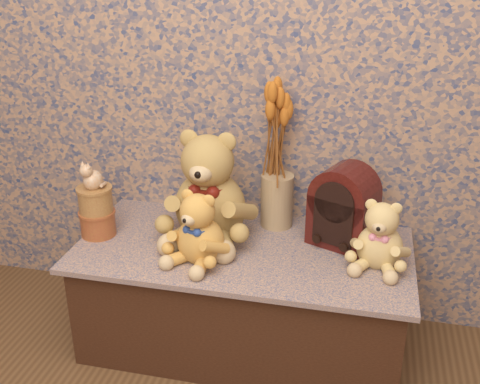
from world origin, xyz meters
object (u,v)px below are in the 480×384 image
object	(u,v)px
teddy_small	(381,231)
cat_figurine	(92,174)
teddy_large	(210,180)
cathedral_radio	(344,205)
ceramic_vase	(277,200)
teddy_medium	(200,223)
biscuit_tin_lower	(98,223)

from	to	relation	value
teddy_small	cat_figurine	bearing A→B (deg)	-169.46
teddy_large	cathedral_radio	distance (m)	0.50
teddy_large	ceramic_vase	bearing A→B (deg)	31.22
teddy_large	teddy_medium	world-z (taller)	teddy_large
teddy_medium	cathedral_radio	distance (m)	0.53
ceramic_vase	biscuit_tin_lower	bearing A→B (deg)	-160.16
cathedral_radio	biscuit_tin_lower	size ratio (longest dim) A/B	2.33
cathedral_radio	biscuit_tin_lower	xyz separation A→B (m)	(-0.90, -0.14, -0.10)
teddy_medium	biscuit_tin_lower	size ratio (longest dim) A/B	2.13
cathedral_radio	teddy_large	bearing A→B (deg)	-152.55
teddy_small	biscuit_tin_lower	bearing A→B (deg)	-169.46
teddy_small	cathedral_radio	bearing A→B (deg)	146.18
teddy_medium	ceramic_vase	distance (m)	0.39
ceramic_vase	cathedral_radio	bearing A→B (deg)	-19.48
teddy_large	teddy_medium	distance (m)	0.21
cat_figurine	teddy_large	bearing A→B (deg)	34.79
cathedral_radio	cat_figurine	world-z (taller)	same
teddy_small	teddy_large	bearing A→B (deg)	-177.92
teddy_large	cathedral_radio	size ratio (longest dim) A/B	1.46
teddy_large	cathedral_radio	xyz separation A→B (m)	(0.49, 0.04, -0.07)
ceramic_vase	cat_figurine	bearing A→B (deg)	-160.16
ceramic_vase	cat_figurine	size ratio (longest dim) A/B	1.85
biscuit_tin_lower	cat_figurine	world-z (taller)	cat_figurine
teddy_medium	cathedral_radio	xyz separation A→B (m)	(0.47, 0.23, 0.01)
teddy_medium	teddy_small	xyz separation A→B (m)	(0.61, 0.10, -0.01)
teddy_medium	ceramic_vase	size ratio (longest dim) A/B	1.33
cathedral_radio	ceramic_vase	size ratio (longest dim) A/B	1.46
teddy_small	cathedral_radio	distance (m)	0.19
teddy_medium	ceramic_vase	xyz separation A→B (m)	(0.21, 0.32, -0.03)
teddy_medium	cat_figurine	size ratio (longest dim) A/B	2.46
teddy_medium	cat_figurine	distance (m)	0.45
biscuit_tin_lower	cat_figurine	distance (m)	0.20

